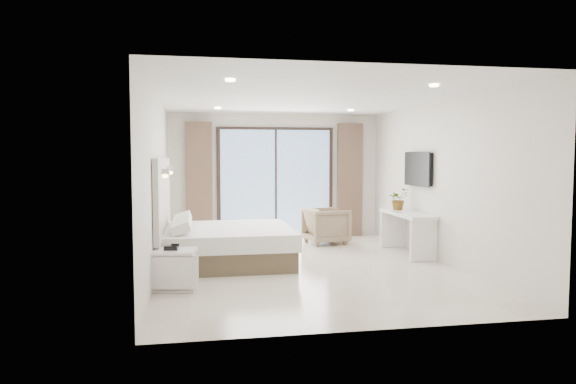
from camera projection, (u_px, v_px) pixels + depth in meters
The scene contains 8 objects.
ground at pixel (305, 267), 8.28m from camera, with size 6.20×6.20×0.00m, color beige.
room_shell at pixel (284, 168), 8.93m from camera, with size 4.62×6.22×2.72m.
bed at pixel (226, 245), 8.52m from camera, with size 2.13×2.03×0.73m.
nightstand at pixel (174, 269), 6.87m from camera, with size 0.65×0.56×0.52m.
phone at pixel (171, 248), 6.85m from camera, with size 0.18×0.14×0.06m, color black.
console_desk at pixel (407, 224), 9.29m from camera, with size 0.48×1.54×0.77m.
plant at pixel (398, 201), 9.67m from camera, with size 0.37×0.41×0.32m, color #33662D.
armchair at pixel (326, 224), 10.43m from camera, with size 0.78×0.73×0.80m, color #988663.
Camera 1 is at (-1.72, -8.00, 1.78)m, focal length 32.00 mm.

